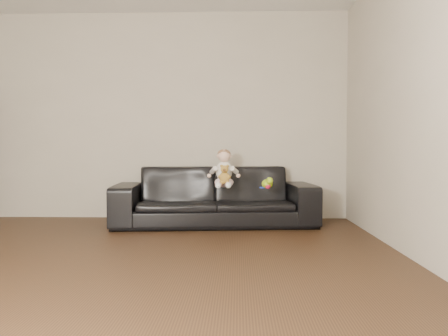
{
  "coord_description": "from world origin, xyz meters",
  "views": [
    {
      "loc": [
        1.14,
        -2.78,
        0.85
      ],
      "look_at": [
        0.98,
        2.14,
        0.66
      ],
      "focal_mm": 35.0,
      "sensor_mm": 36.0,
      "label": 1
    }
  ],
  "objects_px": {
    "toy_green": "(267,184)",
    "toy_blue_disc": "(263,187)",
    "baby": "(224,171)",
    "sofa": "(214,196)",
    "teddy_bear": "(224,175)",
    "toy_rattle": "(268,186)"
  },
  "relations": [
    {
      "from": "teddy_bear",
      "to": "toy_green",
      "type": "height_order",
      "value": "teddy_bear"
    },
    {
      "from": "toy_green",
      "to": "toy_blue_disc",
      "type": "relative_size",
      "value": 1.73
    },
    {
      "from": "toy_blue_disc",
      "to": "sofa",
      "type": "bearing_deg",
      "value": 162.08
    },
    {
      "from": "teddy_bear",
      "to": "toy_blue_disc",
      "type": "bearing_deg",
      "value": 13.04
    },
    {
      "from": "sofa",
      "to": "baby",
      "type": "xyz_separation_m",
      "value": [
        0.11,
        -0.12,
        0.3
      ]
    },
    {
      "from": "toy_green",
      "to": "toy_rattle",
      "type": "xyz_separation_m",
      "value": [
        0.0,
        -0.04,
        -0.02
      ]
    },
    {
      "from": "teddy_bear",
      "to": "toy_blue_disc",
      "type": "xyz_separation_m",
      "value": [
        0.43,
        0.08,
        -0.15
      ]
    },
    {
      "from": "baby",
      "to": "teddy_bear",
      "type": "xyz_separation_m",
      "value": [
        0.01,
        -0.13,
        -0.04
      ]
    },
    {
      "from": "sofa",
      "to": "teddy_bear",
      "type": "distance_m",
      "value": 0.38
    },
    {
      "from": "baby",
      "to": "teddy_bear",
      "type": "bearing_deg",
      "value": -84.78
    },
    {
      "from": "sofa",
      "to": "baby",
      "type": "height_order",
      "value": "baby"
    },
    {
      "from": "baby",
      "to": "toy_green",
      "type": "height_order",
      "value": "baby"
    },
    {
      "from": "toy_rattle",
      "to": "teddy_bear",
      "type": "bearing_deg",
      "value": 176.97
    },
    {
      "from": "toy_rattle",
      "to": "toy_blue_disc",
      "type": "distance_m",
      "value": 0.11
    },
    {
      "from": "baby",
      "to": "toy_green",
      "type": "relative_size",
      "value": 2.92
    },
    {
      "from": "toy_green",
      "to": "toy_blue_disc",
      "type": "bearing_deg",
      "value": 124.43
    },
    {
      "from": "baby",
      "to": "teddy_bear",
      "type": "relative_size",
      "value": 2.06
    },
    {
      "from": "teddy_bear",
      "to": "toy_green",
      "type": "distance_m",
      "value": 0.48
    },
    {
      "from": "sofa",
      "to": "baby",
      "type": "relative_size",
      "value": 5.3
    },
    {
      "from": "baby",
      "to": "toy_rattle",
      "type": "relative_size",
      "value": 6.33
    },
    {
      "from": "baby",
      "to": "toy_blue_disc",
      "type": "bearing_deg",
      "value": -6.46
    },
    {
      "from": "sofa",
      "to": "teddy_bear",
      "type": "height_order",
      "value": "teddy_bear"
    }
  ]
}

